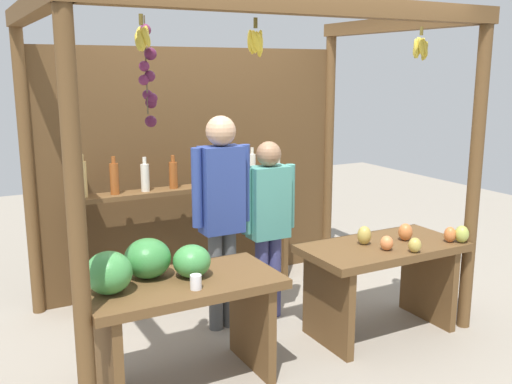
{
  "coord_description": "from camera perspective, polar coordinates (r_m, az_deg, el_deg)",
  "views": [
    {
      "loc": [
        -2.04,
        -3.98,
        2.02
      ],
      "look_at": [
        0.0,
        -0.19,
        1.1
      ],
      "focal_mm": 40.78,
      "sensor_mm": 36.0,
      "label": 1
    }
  ],
  "objects": [
    {
      "name": "vendor_woman",
      "position": [
        4.66,
        1.23,
        -2.32
      ],
      "size": [
        0.48,
        0.2,
        1.46
      ],
      "rotation": [
        0.0,
        0.0,
        0.15
      ],
      "color": "#41437D",
      "rests_on": "ground"
    },
    {
      "name": "market_stall",
      "position": [
        4.91,
        -3.58,
        5.02
      ],
      "size": [
        3.08,
        2.02,
        2.45
      ],
      "color": "brown",
      "rests_on": "ground"
    },
    {
      "name": "fruit_counter_right",
      "position": [
        4.59,
        12.44,
        -7.21
      ],
      "size": [
        1.25,
        0.65,
        0.86
      ],
      "color": "brown",
      "rests_on": "ground"
    },
    {
      "name": "ground_plane",
      "position": [
        4.91,
        -1.08,
        -12.28
      ],
      "size": [
        12.0,
        12.0,
        0.0
      ],
      "primitive_type": "plane",
      "color": "gray",
      "rests_on": "ground"
    },
    {
      "name": "vendor_man",
      "position": [
        4.44,
        -3.39,
        -1.11
      ],
      "size": [
        0.48,
        0.23,
        1.68
      ],
      "rotation": [
        0.0,
        0.0,
        0.05
      ],
      "color": "#4F5254",
      "rests_on": "ground"
    },
    {
      "name": "fruit_counter_left",
      "position": [
        3.76,
        -8.52,
        -9.84
      ],
      "size": [
        1.24,
        0.64,
        0.97
      ],
      "color": "brown",
      "rests_on": "ground"
    },
    {
      "name": "bottle_shelf_unit",
      "position": [
        5.19,
        -6.72,
        -1.57
      ],
      "size": [
        1.97,
        0.22,
        1.35
      ],
      "color": "brown",
      "rests_on": "ground"
    }
  ]
}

